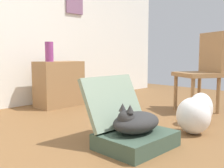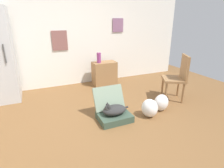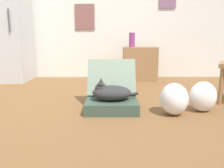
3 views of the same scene
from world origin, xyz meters
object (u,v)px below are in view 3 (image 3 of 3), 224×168
plastic_bag_clear (203,97)px  refrigerator (7,27)px  suitcase_base (112,105)px  cat (111,92)px  side_table (140,64)px  vase_tall (132,40)px  plastic_bag_white (174,99)px

plastic_bag_clear → refrigerator: size_ratio=0.17×
suitcase_base → cat: (-0.01, 0.00, 0.14)m
plastic_bag_clear → side_table: (-0.44, 1.79, 0.14)m
cat → vase_tall: (0.38, 1.74, 0.52)m
cat → side_table: (0.53, 1.76, 0.10)m
cat → plastic_bag_clear: size_ratio=1.54×
plastic_bag_clear → side_table: size_ratio=0.53×
suitcase_base → cat: bearing=178.0°
suitcase_base → side_table: 1.85m
cat → refrigerator: refrigerator is taller
suitcase_base → side_table: (0.52, 1.76, 0.24)m
cat → vase_tall: 1.86m
cat → plastic_bag_clear: (0.96, -0.03, -0.04)m
suitcase_base → cat: size_ratio=1.11×
plastic_bag_white → plastic_bag_clear: plastic_bag_white is taller
suitcase_base → refrigerator: 2.63m
cat → plastic_bag_white: cat is taller
side_table → plastic_bag_clear: bearing=-76.3°
plastic_bag_white → plastic_bag_clear: 0.34m
suitcase_base → side_table: side_table is taller
plastic_bag_white → vase_tall: (-0.26, 1.87, 0.56)m
plastic_bag_clear → refrigerator: bearing=147.7°
side_table → vase_tall: 0.45m
plastic_bag_white → side_table: (-0.11, 1.89, 0.14)m
refrigerator → vase_tall: (2.16, 0.03, -0.21)m
suitcase_base → cat: cat is taller
plastic_bag_white → side_table: bearing=93.2°
cat → refrigerator: 2.58m
side_table → vase_tall: (-0.15, -0.02, 0.42)m
plastic_bag_white → refrigerator: (-2.42, 1.84, 0.78)m
suitcase_base → side_table: bearing=73.6°
cat → vase_tall: size_ratio=1.95×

